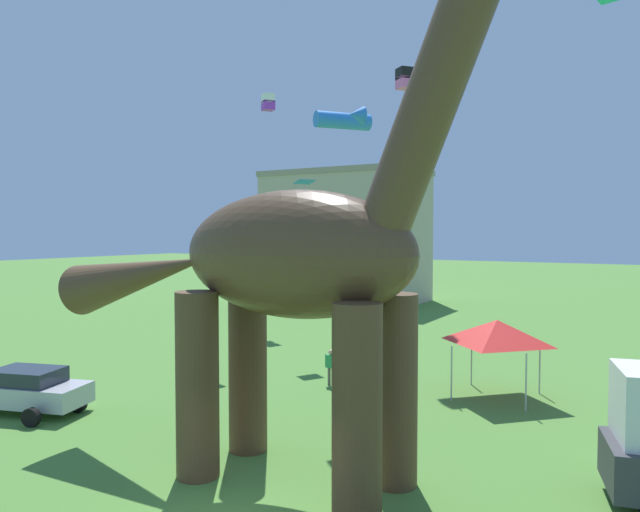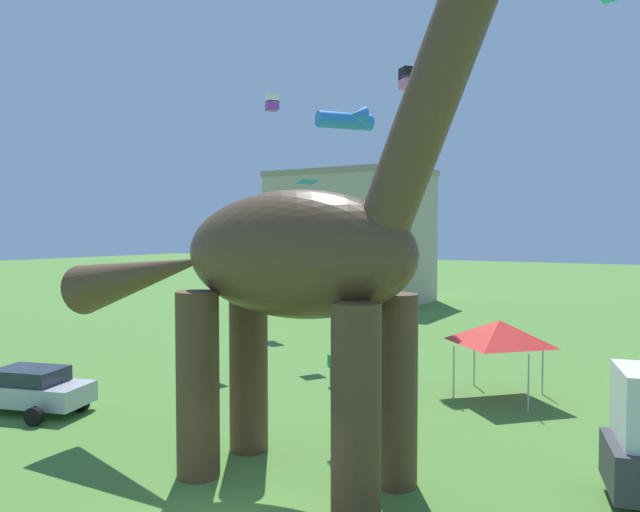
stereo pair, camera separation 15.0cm
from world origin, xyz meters
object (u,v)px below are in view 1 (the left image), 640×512
kite_mid_right (346,120)px  dinosaur_sculpture (292,254)px  festival_canopy_tent (497,332)px  kite_near_high (304,182)px  person_far_spectator (245,350)px  kite_high_left (273,240)px  kite_near_low (405,78)px  kite_far_left (268,102)px  parked_sedan_left (28,390)px  person_photographer (331,364)px  kite_mid_left (223,252)px  person_near_flyer (235,370)px

kite_mid_right → dinosaur_sculpture: bearing=-72.3°
festival_canopy_tent → kite_near_high: 13.18m
person_far_spectator → kite_high_left: (-4.67, 8.94, 4.82)m
kite_near_low → kite_far_left: size_ratio=0.89×
parked_sedan_left → kite_near_high: (2.95, 13.83, 8.20)m
festival_canopy_tent → kite_mid_right: 9.97m
parked_sedan_left → kite_near_high: kite_near_high is taller
dinosaur_sculpture → kite_high_left: bearing=147.4°
kite_near_low → kite_high_left: size_ratio=1.03×
parked_sedan_left → festival_canopy_tent: festival_canopy_tent is taller
kite_far_left → person_photographer: bearing=-46.9°
parked_sedan_left → festival_canopy_tent: size_ratio=1.44×
festival_canopy_tent → kite_high_left: bearing=155.3°
festival_canopy_tent → kite_near_low: (-6.09, 5.51, 11.66)m
kite_mid_right → parked_sedan_left: bearing=-140.2°
person_far_spectator → kite_near_low: kite_near_low is taller
festival_canopy_tent → kite_near_high: bearing=161.9°
parked_sedan_left → kite_mid_right: bearing=22.8°
dinosaur_sculpture → person_photographer: dinosaur_sculpture is taller
kite_mid_right → kite_mid_left: size_ratio=2.57×
kite_near_high → kite_far_left: (-8.50, 8.71, 6.79)m
person_far_spectator → kite_mid_left: (-1.55, 0.35, 4.37)m
festival_canopy_tent → kite_far_left: kite_far_left is taller
person_photographer → kite_near_high: (-4.54, 5.23, 8.10)m
kite_near_low → person_far_spectator: bearing=-122.1°
person_photographer → person_far_spectator: bearing=-11.7°
person_near_flyer → kite_mid_right: kite_mid_right is taller
kite_mid_left → kite_far_left: bearing=117.4°
dinosaur_sculpture → person_near_flyer: size_ratio=15.61×
person_far_spectator → kite_near_low: 15.77m
festival_canopy_tent → kite_near_high: (-10.92, 3.57, 6.46)m
parked_sedan_left → kite_mid_left: kite_mid_left is taller
person_near_flyer → person_photographer: 4.00m
parked_sedan_left → person_photographer: size_ratio=3.04×
dinosaur_sculpture → kite_mid_right: bearing=128.9°
kite_near_high → person_photographer: bearing=-49.1°
person_photographer → kite_near_high: size_ratio=1.17×
kite_near_high → kite_high_left: kite_near_high is taller
kite_far_left → dinosaur_sculpture: bearing=-53.5°
person_near_flyer → kite_mid_left: (-2.42, 2.13, 4.81)m
kite_high_left → kite_far_left: kite_far_left is taller
parked_sedan_left → person_near_flyer: parked_sedan_left is taller
person_near_flyer → kite_mid_left: 5.79m
parked_sedan_left → kite_far_left: size_ratio=3.89×
parked_sedan_left → kite_mid_right: 15.11m
person_near_flyer → kite_far_left: (-9.58, 15.93, 15.17)m
person_photographer → parked_sedan_left: bearing=34.5°
dinosaur_sculpture → person_far_spectator: (-7.98, 8.37, -4.75)m
kite_near_high → kite_far_left: size_ratio=1.09×
person_near_flyer → kite_mid_right: (4.78, 0.73, 10.01)m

